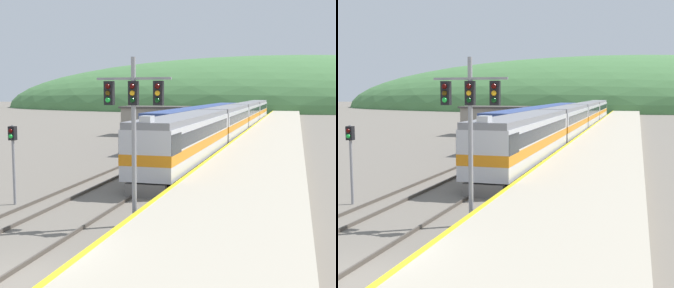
{
  "view_description": "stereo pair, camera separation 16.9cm",
  "coord_description": "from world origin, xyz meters",
  "views": [
    {
      "loc": [
        7.86,
        -12.05,
        5.75
      ],
      "look_at": [
        -0.13,
        16.99,
        2.44
      ],
      "focal_mm": 50.0,
      "sensor_mm": 36.0,
      "label": 1
    },
    {
      "loc": [
        8.02,
        -12.0,
        5.75
      ],
      "look_at": [
        -0.13,
        16.99,
        2.44
      ],
      "focal_mm": 50.0,
      "sensor_mm": 36.0,
      "label": 2
    }
  ],
  "objects": [
    {
      "name": "platform",
      "position": [
        5.12,
        50.0,
        0.49
      ],
      "size": [
        6.8,
        140.0,
        0.99
      ],
      "color": "#B2A893",
      "rests_on": "ground"
    },
    {
      "name": "siding_train",
      "position": [
        -4.44,
        51.67,
        2.01
      ],
      "size": [
        2.9,
        47.64,
        3.9
      ],
      "color": "black",
      "rests_on": "ground"
    },
    {
      "name": "track_siding",
      "position": [
        -4.44,
        70.0,
        0.08
      ],
      "size": [
        1.52,
        180.0,
        0.16
      ],
      "color": "#4C443D",
      "rests_on": "ground"
    },
    {
      "name": "carriage_third",
      "position": [
        0.0,
        63.35,
        2.25
      ],
      "size": [
        3.02,
        19.23,
        4.13
      ],
      "color": "black",
      "rests_on": "ground"
    },
    {
      "name": "express_train_lead_car",
      "position": [
        0.0,
        22.0,
        2.26
      ],
      "size": [
        3.03,
        21.02,
        4.49
      ],
      "color": "black",
      "rests_on": "ground"
    },
    {
      "name": "distant_hills",
      "position": [
        0.0,
        162.43,
        0.0
      ],
      "size": [
        210.88,
        94.9,
        37.69
      ],
      "color": "#477A42",
      "rests_on": "ground"
    },
    {
      "name": "signal_mast_main",
      "position": [
        1.2,
        6.65,
        4.95
      ],
      "size": [
        3.3,
        0.42,
        7.24
      ],
      "color": "gray",
      "rests_on": "ground"
    },
    {
      "name": "track_main",
      "position": [
        0.0,
        70.0,
        0.08
      ],
      "size": [
        1.52,
        180.0,
        0.16
      ],
      "color": "#4C443D",
      "rests_on": "ground"
    },
    {
      "name": "carriage_second",
      "position": [
        0.0,
        43.24,
        2.25
      ],
      "size": [
        3.02,
        19.23,
        4.13
      ],
      "color": "black",
      "rests_on": "ground"
    },
    {
      "name": "signal_post_siding",
      "position": [
        -6.05,
        8.66,
        2.93
      ],
      "size": [
        0.36,
        0.42,
        4.1
      ],
      "color": "gray",
      "rests_on": "ground"
    },
    {
      "name": "ground_plane",
      "position": [
        0.0,
        0.0,
        0.0
      ],
      "size": [
        500.0,
        500.0,
        0.0
      ],
      "primitive_type": "plane",
      "color": "slate"
    },
    {
      "name": "station_shed",
      "position": [
        -10.46,
        48.23,
        1.99
      ],
      "size": [
        8.87,
        4.77,
        3.94
      ],
      "color": "gray",
      "rests_on": "ground"
    },
    {
      "name": "carriage_fourth",
      "position": [
        0.0,
        83.45,
        2.25
      ],
      "size": [
        3.02,
        19.23,
        4.13
      ],
      "color": "black",
      "rests_on": "ground"
    }
  ]
}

